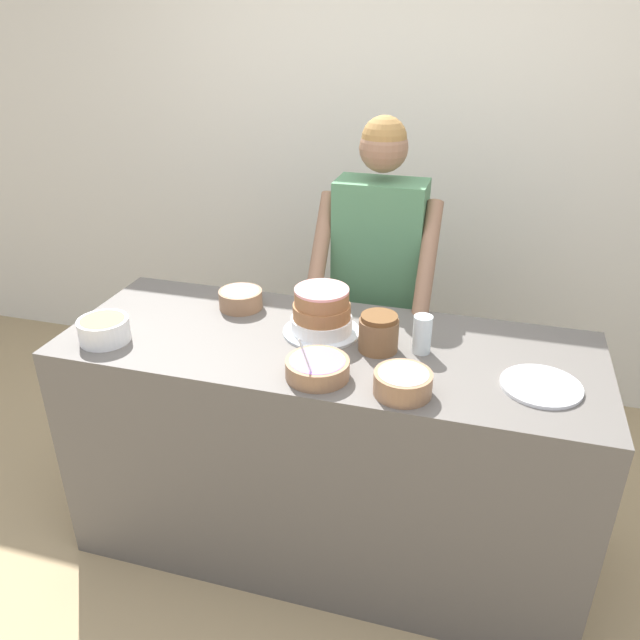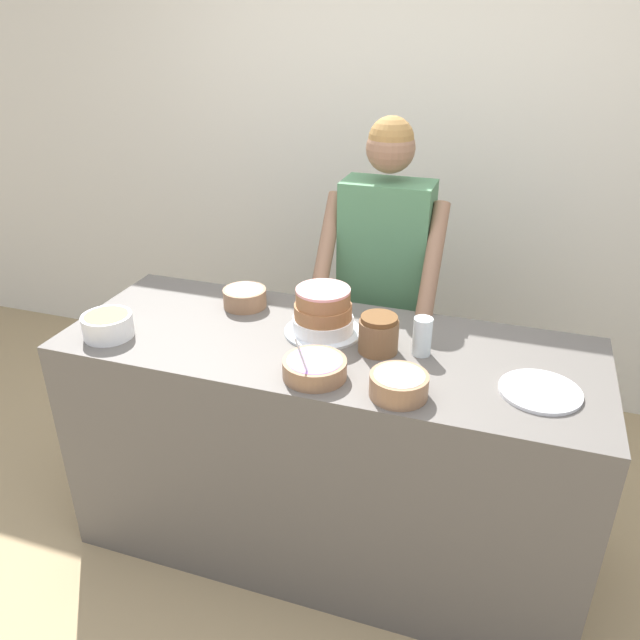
{
  "view_description": "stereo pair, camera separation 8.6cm",
  "coord_description": "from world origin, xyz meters",
  "px_view_note": "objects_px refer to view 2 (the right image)",
  "views": [
    {
      "loc": [
        0.51,
        -1.53,
        2.0
      ],
      "look_at": [
        -0.02,
        0.32,
        1.04
      ],
      "focal_mm": 35.0,
      "sensor_mm": 36.0,
      "label": 1
    },
    {
      "loc": [
        0.6,
        -1.5,
        2.0
      ],
      "look_at": [
        -0.02,
        0.32,
        1.04
      ],
      "focal_mm": 35.0,
      "sensor_mm": 36.0,
      "label": 2
    }
  ],
  "objects_px": {
    "ceramic_plate": "(540,391)",
    "stoneware_jar": "(379,334)",
    "frosting_bowl_blue": "(245,297)",
    "frosting_bowl_pink": "(399,384)",
    "drinking_glass": "(422,336)",
    "frosting_bowl_purple": "(315,367)",
    "cake": "(323,313)",
    "person_baker": "(384,271)",
    "frosting_bowl_olive": "(108,325)"
  },
  "relations": [
    {
      "from": "drinking_glass",
      "to": "ceramic_plate",
      "type": "height_order",
      "value": "drinking_glass"
    },
    {
      "from": "frosting_bowl_blue",
      "to": "frosting_bowl_olive",
      "type": "height_order",
      "value": "frosting_bowl_olive"
    },
    {
      "from": "frosting_bowl_pink",
      "to": "ceramic_plate",
      "type": "distance_m",
      "value": 0.44
    },
    {
      "from": "frosting_bowl_pink",
      "to": "stoneware_jar",
      "type": "relative_size",
      "value": 1.31
    },
    {
      "from": "ceramic_plate",
      "to": "stoneware_jar",
      "type": "distance_m",
      "value": 0.55
    },
    {
      "from": "cake",
      "to": "frosting_bowl_pink",
      "type": "relative_size",
      "value": 1.57
    },
    {
      "from": "person_baker",
      "to": "frosting_bowl_blue",
      "type": "relative_size",
      "value": 9.5
    },
    {
      "from": "frosting_bowl_purple",
      "to": "stoneware_jar",
      "type": "height_order",
      "value": "frosting_bowl_purple"
    },
    {
      "from": "frosting_bowl_purple",
      "to": "stoneware_jar",
      "type": "relative_size",
      "value": 1.51
    },
    {
      "from": "frosting_bowl_blue",
      "to": "ceramic_plate",
      "type": "relative_size",
      "value": 0.68
    },
    {
      "from": "frosting_bowl_purple",
      "to": "frosting_bowl_pink",
      "type": "bearing_deg",
      "value": -4.4
    },
    {
      "from": "stoneware_jar",
      "to": "frosting_bowl_blue",
      "type": "bearing_deg",
      "value": 162.56
    },
    {
      "from": "stoneware_jar",
      "to": "frosting_bowl_pink",
      "type": "bearing_deg",
      "value": -63.39
    },
    {
      "from": "person_baker",
      "to": "frosting_bowl_pink",
      "type": "xyz_separation_m",
      "value": [
        0.25,
        -0.85,
        -0.02
      ]
    },
    {
      "from": "frosting_bowl_blue",
      "to": "frosting_bowl_purple",
      "type": "bearing_deg",
      "value": -43.59
    },
    {
      "from": "person_baker",
      "to": "frosting_bowl_purple",
      "type": "height_order",
      "value": "person_baker"
    },
    {
      "from": "person_baker",
      "to": "frosting_bowl_purple",
      "type": "xyz_separation_m",
      "value": [
        -0.03,
        -0.82,
        -0.02
      ]
    },
    {
      "from": "person_baker",
      "to": "cake",
      "type": "height_order",
      "value": "person_baker"
    },
    {
      "from": "drinking_glass",
      "to": "stoneware_jar",
      "type": "xyz_separation_m",
      "value": [
        -0.15,
        -0.03,
        -0.0
      ]
    },
    {
      "from": "person_baker",
      "to": "drinking_glass",
      "type": "distance_m",
      "value": 0.63
    },
    {
      "from": "frosting_bowl_pink",
      "to": "frosting_bowl_olive",
      "type": "relative_size",
      "value": 1.01
    },
    {
      "from": "drinking_glass",
      "to": "frosting_bowl_olive",
      "type": "bearing_deg",
      "value": -168.1
    },
    {
      "from": "drinking_glass",
      "to": "cake",
      "type": "bearing_deg",
      "value": 173.58
    },
    {
      "from": "ceramic_plate",
      "to": "frosting_bowl_pink",
      "type": "bearing_deg",
      "value": -159.78
    },
    {
      "from": "frosting_bowl_blue",
      "to": "frosting_bowl_pink",
      "type": "xyz_separation_m",
      "value": [
        0.72,
        -0.44,
        -0.0
      ]
    },
    {
      "from": "frosting_bowl_blue",
      "to": "ceramic_plate",
      "type": "distance_m",
      "value": 1.17
    },
    {
      "from": "person_baker",
      "to": "ceramic_plate",
      "type": "bearing_deg",
      "value": -46.32
    },
    {
      "from": "cake",
      "to": "frosting_bowl_blue",
      "type": "xyz_separation_m",
      "value": [
        -0.37,
        0.12,
        -0.04
      ]
    },
    {
      "from": "ceramic_plate",
      "to": "frosting_bowl_olive",
      "type": "bearing_deg",
      "value": -175.97
    },
    {
      "from": "person_baker",
      "to": "frosting_bowl_olive",
      "type": "relative_size",
      "value": 9.1
    },
    {
      "from": "person_baker",
      "to": "ceramic_plate",
      "type": "distance_m",
      "value": 0.96
    },
    {
      "from": "ceramic_plate",
      "to": "stoneware_jar",
      "type": "height_order",
      "value": "stoneware_jar"
    },
    {
      "from": "frosting_bowl_blue",
      "to": "ceramic_plate",
      "type": "bearing_deg",
      "value": -14.19
    },
    {
      "from": "frosting_bowl_blue",
      "to": "person_baker",
      "type": "bearing_deg",
      "value": 40.77
    },
    {
      "from": "frosting_bowl_blue",
      "to": "ceramic_plate",
      "type": "xyz_separation_m",
      "value": [
        1.13,
        -0.29,
        -0.03
      ]
    },
    {
      "from": "cake",
      "to": "frosting_bowl_olive",
      "type": "xyz_separation_m",
      "value": [
        -0.73,
        -0.27,
        -0.03
      ]
    },
    {
      "from": "person_baker",
      "to": "drinking_glass",
      "type": "bearing_deg",
      "value": -64.78
    },
    {
      "from": "frosting_bowl_purple",
      "to": "frosting_bowl_olive",
      "type": "height_order",
      "value": "frosting_bowl_purple"
    },
    {
      "from": "frosting_bowl_purple",
      "to": "ceramic_plate",
      "type": "height_order",
      "value": "frosting_bowl_purple"
    },
    {
      "from": "frosting_bowl_blue",
      "to": "stoneware_jar",
      "type": "distance_m",
      "value": 0.62
    },
    {
      "from": "frosting_bowl_blue",
      "to": "drinking_glass",
      "type": "height_order",
      "value": "drinking_glass"
    },
    {
      "from": "cake",
      "to": "frosting_bowl_blue",
      "type": "height_order",
      "value": "cake"
    },
    {
      "from": "frosting_bowl_purple",
      "to": "frosting_bowl_blue",
      "type": "bearing_deg",
      "value": 136.41
    },
    {
      "from": "person_baker",
      "to": "cake",
      "type": "xyz_separation_m",
      "value": [
        -0.1,
        -0.53,
        0.02
      ]
    },
    {
      "from": "drinking_glass",
      "to": "ceramic_plate",
      "type": "distance_m",
      "value": 0.42
    },
    {
      "from": "cake",
      "to": "frosting_bowl_blue",
      "type": "distance_m",
      "value": 0.39
    },
    {
      "from": "drinking_glass",
      "to": "stoneware_jar",
      "type": "height_order",
      "value": "drinking_glass"
    },
    {
      "from": "frosting_bowl_pink",
      "to": "frosting_bowl_olive",
      "type": "xyz_separation_m",
      "value": [
        -1.08,
        0.05,
        0.01
      ]
    },
    {
      "from": "frosting_bowl_pink",
      "to": "stoneware_jar",
      "type": "xyz_separation_m",
      "value": [
        -0.13,
        0.25,
        0.03
      ]
    },
    {
      "from": "drinking_glass",
      "to": "frosting_bowl_purple",
      "type": "bearing_deg",
      "value": -139.29
    }
  ]
}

